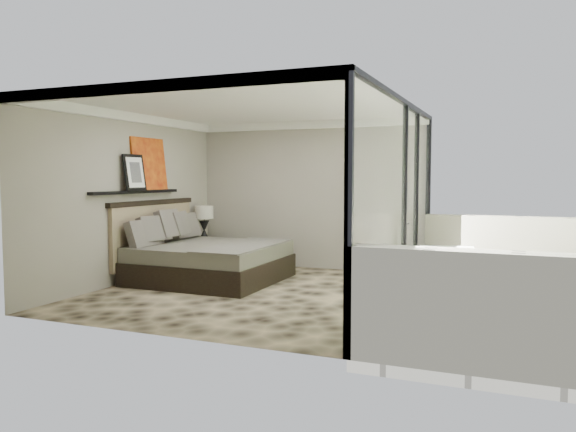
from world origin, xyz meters
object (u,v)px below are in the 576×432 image
at_px(nightstand, 206,251).
at_px(table_lamp, 204,218).
at_px(lounger, 450,283).
at_px(ottoman, 570,280).
at_px(bed, 205,258).

height_order(nightstand, table_lamp, table_lamp).
bearing_deg(lounger, table_lamp, 156.33).
bearing_deg(ottoman, bed, -171.59).
xyz_separation_m(ottoman, lounger, (-1.62, -0.56, -0.06)).
distance_m(bed, lounger, 4.01).
bearing_deg(ottoman, nightstand, 175.21).
bearing_deg(bed, table_lamp, 121.06).
relative_size(bed, nightstand, 4.11).
bearing_deg(bed, lounger, 3.89).
height_order(bed, ottoman, bed).
xyz_separation_m(bed, nightstand, (-0.79, 1.37, -0.09)).
xyz_separation_m(bed, ottoman, (5.62, 0.83, -0.11)).
bearing_deg(table_lamp, nightstand, 67.01).
xyz_separation_m(table_lamp, ottoman, (6.42, -0.51, -0.68)).
bearing_deg(ottoman, lounger, -160.99).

